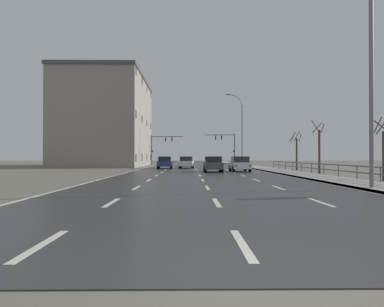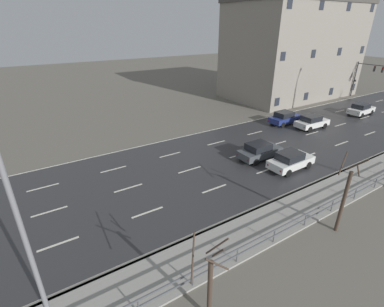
{
  "view_description": "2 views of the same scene",
  "coord_description": "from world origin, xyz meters",
  "px_view_note": "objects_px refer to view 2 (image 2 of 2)",
  "views": [
    {
      "loc": [
        -0.95,
        -3.97,
        1.56
      ],
      "look_at": [
        -0.27,
        54.95,
        2.09
      ],
      "focal_mm": 31.9,
      "sensor_mm": 36.0,
      "label": 1
    },
    {
      "loc": [
        17.6,
        12.75,
        11.19
      ],
      "look_at": [
        0.0,
        23.84,
        1.48
      ],
      "focal_mm": 26.1,
      "sensor_mm": 36.0,
      "label": 2
    }
  ],
  "objects_px": {
    "car_mid_centre": "(312,122)",
    "car_near_left": "(291,160)",
    "street_lamp_foreground": "(13,202)",
    "car_distant": "(285,118)",
    "car_near_right": "(361,109)",
    "car_far_left": "(259,151)",
    "traffic_signal_left": "(366,74)",
    "brick_building": "(293,51)"
  },
  "relations": [
    {
      "from": "car_near_left",
      "to": "traffic_signal_left",
      "type": "bearing_deg",
      "value": 108.72
    },
    {
      "from": "car_mid_centre",
      "to": "car_near_right",
      "type": "bearing_deg",
      "value": 92.32
    },
    {
      "from": "street_lamp_foreground",
      "to": "car_near_left",
      "type": "distance_m",
      "value": 19.9
    },
    {
      "from": "brick_building",
      "to": "traffic_signal_left",
      "type": "bearing_deg",
      "value": 47.81
    },
    {
      "from": "car_distant",
      "to": "car_near_left",
      "type": "height_order",
      "value": "same"
    },
    {
      "from": "street_lamp_foreground",
      "to": "car_near_right",
      "type": "xyz_separation_m",
      "value": [
        -8.47,
        39.46,
        -4.75
      ]
    },
    {
      "from": "car_mid_centre",
      "to": "brick_building",
      "type": "distance_m",
      "value": 18.18
    },
    {
      "from": "traffic_signal_left",
      "to": "car_distant",
      "type": "bearing_deg",
      "value": -83.56
    },
    {
      "from": "traffic_signal_left",
      "to": "street_lamp_foreground",
      "type": "bearing_deg",
      "value": -74.32
    },
    {
      "from": "traffic_signal_left",
      "to": "car_near_right",
      "type": "height_order",
      "value": "traffic_signal_left"
    },
    {
      "from": "car_far_left",
      "to": "car_mid_centre",
      "type": "bearing_deg",
      "value": 104.12
    },
    {
      "from": "car_near_left",
      "to": "car_far_left",
      "type": "xyz_separation_m",
      "value": [
        -2.8,
        -0.82,
        0.0
      ]
    },
    {
      "from": "traffic_signal_left",
      "to": "car_mid_centre",
      "type": "xyz_separation_m",
      "value": [
        5.14,
        -19.64,
        -3.12
      ]
    },
    {
      "from": "car_near_left",
      "to": "car_far_left",
      "type": "distance_m",
      "value": 2.91
    },
    {
      "from": "car_mid_centre",
      "to": "brick_building",
      "type": "height_order",
      "value": "brick_building"
    },
    {
      "from": "street_lamp_foreground",
      "to": "car_near_right",
      "type": "height_order",
      "value": "street_lamp_foreground"
    },
    {
      "from": "car_near_right",
      "to": "car_far_left",
      "type": "bearing_deg",
      "value": -84.98
    },
    {
      "from": "brick_building",
      "to": "car_near_left",
      "type": "bearing_deg",
      "value": -48.76
    },
    {
      "from": "car_mid_centre",
      "to": "car_near_left",
      "type": "relative_size",
      "value": 1.01
    },
    {
      "from": "street_lamp_foreground",
      "to": "car_mid_centre",
      "type": "relative_size",
      "value": 2.72
    },
    {
      "from": "street_lamp_foreground",
      "to": "car_mid_centre",
      "type": "height_order",
      "value": "street_lamp_foreground"
    },
    {
      "from": "car_distant",
      "to": "car_far_left",
      "type": "relative_size",
      "value": 1.0
    },
    {
      "from": "car_distant",
      "to": "car_mid_centre",
      "type": "height_order",
      "value": "same"
    },
    {
      "from": "traffic_signal_left",
      "to": "car_distant",
      "type": "relative_size",
      "value": 1.47
    },
    {
      "from": "car_mid_centre",
      "to": "car_near_left",
      "type": "xyz_separation_m",
      "value": [
        5.51,
        -10.22,
        0.0
      ]
    },
    {
      "from": "car_near_right",
      "to": "car_far_left",
      "type": "height_order",
      "value": "same"
    },
    {
      "from": "brick_building",
      "to": "car_distant",
      "type": "bearing_deg",
      "value": -50.27
    },
    {
      "from": "car_near_right",
      "to": "car_near_left",
      "type": "height_order",
      "value": "same"
    },
    {
      "from": "traffic_signal_left",
      "to": "car_near_left",
      "type": "xyz_separation_m",
      "value": [
        10.65,
        -29.86,
        -3.12
      ]
    },
    {
      "from": "street_lamp_foreground",
      "to": "car_near_left",
      "type": "xyz_separation_m",
      "value": [
        -3.09,
        19.08,
        -4.75
      ]
    },
    {
      "from": "street_lamp_foreground",
      "to": "car_near_left",
      "type": "height_order",
      "value": "street_lamp_foreground"
    },
    {
      "from": "car_mid_centre",
      "to": "car_near_left",
      "type": "distance_m",
      "value": 11.61
    },
    {
      "from": "traffic_signal_left",
      "to": "car_near_left",
      "type": "distance_m",
      "value": 31.86
    },
    {
      "from": "traffic_signal_left",
      "to": "car_far_left",
      "type": "relative_size",
      "value": 1.48
    },
    {
      "from": "traffic_signal_left",
      "to": "brick_building",
      "type": "distance_m",
      "value": 12.21
    },
    {
      "from": "car_distant",
      "to": "car_near_left",
      "type": "xyz_separation_m",
      "value": [
        8.27,
        -8.79,
        0.0
      ]
    },
    {
      "from": "car_near_right",
      "to": "car_far_left",
      "type": "distance_m",
      "value": 21.36
    },
    {
      "from": "car_near_left",
      "to": "car_mid_centre",
      "type": "bearing_deg",
      "value": 117.43
    },
    {
      "from": "traffic_signal_left",
      "to": "car_mid_centre",
      "type": "distance_m",
      "value": 20.54
    },
    {
      "from": "street_lamp_foreground",
      "to": "car_far_left",
      "type": "bearing_deg",
      "value": 107.88
    },
    {
      "from": "car_mid_centre",
      "to": "brick_building",
      "type": "bearing_deg",
      "value": 143.06
    },
    {
      "from": "car_near_right",
      "to": "car_near_left",
      "type": "xyz_separation_m",
      "value": [
        5.38,
        -20.38,
        0.0
      ]
    }
  ]
}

